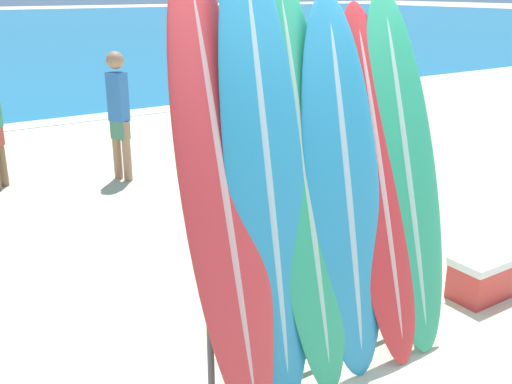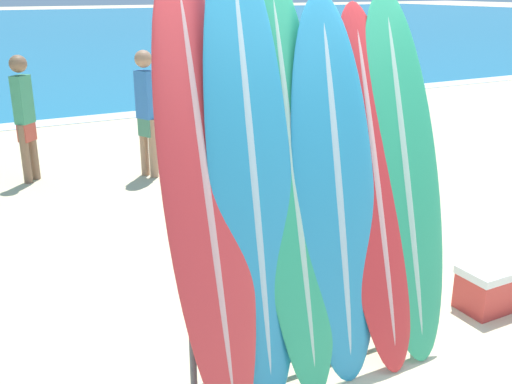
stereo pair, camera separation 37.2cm
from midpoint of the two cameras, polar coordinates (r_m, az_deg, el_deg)
surfboard_rack at (r=3.80m, az=3.89°, el=-9.88°), size 1.70×0.04×0.93m
surfboard_slot_0 at (r=3.20m, az=-6.47°, el=-0.88°), size 0.49×0.74×2.51m
surfboard_slot_1 at (r=3.29m, az=-2.20°, el=0.78°), size 0.51×0.56×2.61m
surfboard_slot_2 at (r=3.46m, az=1.60°, el=0.42°), size 0.48×0.70×2.46m
surfboard_slot_3 at (r=3.61m, az=5.51°, el=-0.10°), size 0.57×0.58×2.32m
surfboard_slot_4 at (r=3.82m, az=8.96°, el=0.41°), size 0.50×0.73×2.26m
surfboard_slot_5 at (r=3.97m, az=11.44°, el=1.54°), size 0.58×0.72×2.33m
person_mid_beach at (r=7.66m, az=-14.32°, el=7.43°), size 0.23×0.27×1.61m
cooler_box at (r=5.01m, az=18.87°, el=-7.64°), size 0.54×0.32×0.34m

